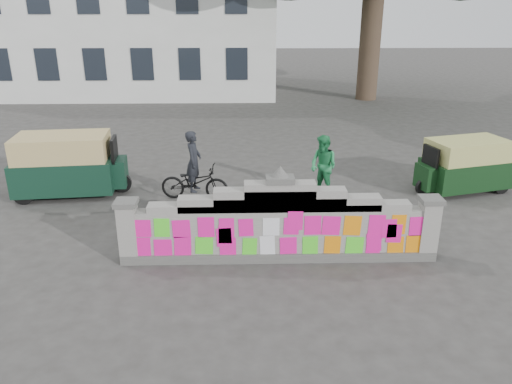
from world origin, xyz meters
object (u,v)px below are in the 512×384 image
(rickshaw_right, at_px, (464,165))
(cyclist_bike, at_px, (195,182))
(cyclist_rider, at_px, (194,170))
(pedestrian, at_px, (323,166))
(rickshaw_left, at_px, (67,164))

(rickshaw_right, bearing_deg, cyclist_bike, -11.49)
(cyclist_bike, xyz_separation_m, cyclist_rider, (0.00, 0.00, 0.33))
(pedestrian, distance_m, rickshaw_right, 3.94)
(pedestrian, relative_size, rickshaw_right, 0.61)
(cyclist_bike, bearing_deg, cyclist_rider, 0.00)
(cyclist_rider, bearing_deg, rickshaw_left, 90.99)
(cyclist_rider, relative_size, rickshaw_right, 0.60)
(pedestrian, height_order, rickshaw_right, pedestrian)
(cyclist_bike, bearing_deg, rickshaw_left, 90.99)
(cyclist_bike, relative_size, rickshaw_left, 0.59)
(cyclist_bike, height_order, rickshaw_left, rickshaw_left)
(cyclist_rider, distance_m, rickshaw_left, 3.48)
(cyclist_rider, bearing_deg, pedestrian, -77.55)
(cyclist_rider, height_order, rickshaw_right, cyclist_rider)
(rickshaw_right, bearing_deg, cyclist_rider, -11.49)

